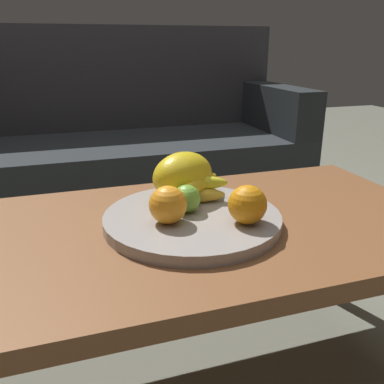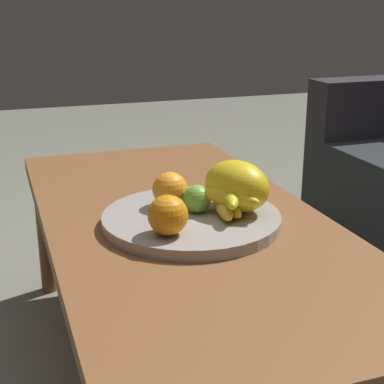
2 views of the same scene
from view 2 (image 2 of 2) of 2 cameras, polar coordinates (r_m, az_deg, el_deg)
The scene contains 8 objects.
ground_plane at distance 1.53m, azimuth -0.74°, elevation -18.06°, with size 8.00×8.00×0.00m, color slate.
coffee_table at distance 1.33m, azimuth -0.81°, elevation -4.24°, with size 1.28×0.61×0.44m.
fruit_bowl at distance 1.26m, azimuth 0.00°, elevation -2.69°, with size 0.39×0.39×0.03m, color #9E9793.
melon_large_front at distance 1.26m, azimuth 4.41°, elevation 0.60°, with size 0.16×0.11×0.11m, color yellow.
orange_front at distance 1.29m, azimuth -2.18°, elevation 0.24°, with size 0.08×0.08×0.08m, color orange.
orange_left at distance 1.14m, azimuth -2.39°, elevation -2.29°, with size 0.08×0.08×0.08m, color orange.
apple_front at distance 1.26m, azimuth 0.49°, elevation -0.66°, with size 0.06×0.06×0.06m, color #6FAE39.
banana_bunch at distance 1.25m, azimuth 3.49°, elevation -0.89°, with size 0.17×0.12×0.06m.
Camera 2 is at (1.16, -0.38, 0.91)m, focal length 54.30 mm.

